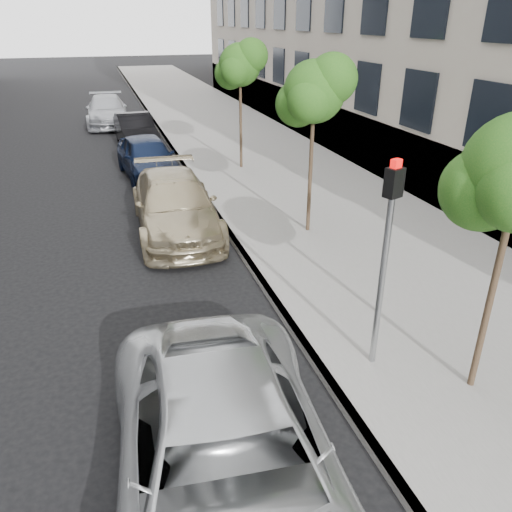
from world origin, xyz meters
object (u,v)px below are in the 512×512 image
minivan (229,468)px  sedan_blue (147,157)px  suv (175,205)px  sedan_black (136,130)px  sedan_rear (107,111)px  tree_far (241,65)px  signal_pole (386,245)px  tree_mid (315,91)px

minivan → sedan_blue: 14.12m
suv → sedan_black: suv is taller
minivan → sedan_rear: 24.65m
minivan → sedan_blue: bearing=92.3°
suv → sedan_rear: size_ratio=1.00×
tree_far → signal_pole: 12.19m
tree_mid → sedan_blue: 8.04m
minivan → sedan_black: minivan is taller
tree_mid → tree_far: 6.50m
tree_mid → minivan: size_ratio=0.80×
sedan_black → minivan: bearing=-95.9°
tree_mid → sedan_black: bearing=106.3°
sedan_blue → sedan_black: 5.13m
tree_far → suv: size_ratio=0.88×
suv → sedan_blue: size_ratio=1.18×
tree_mid → sedan_black: tree_mid is taller
signal_pole → sedan_black: size_ratio=0.80×
tree_far → sedan_black: (-3.44, 5.26, -3.07)m
signal_pole → sedan_blue: size_ratio=0.78×
sedan_blue → sedan_black: size_ratio=1.03×
sedan_blue → tree_far: bearing=-7.7°
sedan_rear → sedan_black: bearing=-77.4°
signal_pole → minivan: bearing=-166.4°
tree_far → sedan_blue: tree_far is taller
tree_far → suv: tree_far is taller
tree_mid → minivan: 9.02m
tree_far → sedan_rear: 11.95m
tree_far → minivan: tree_far is taller
sedan_blue → minivan: bearing=-98.2°
tree_far → sedan_black: 6.99m
sedan_black → sedan_rear: (-1.02, 5.41, 0.05)m
tree_mid → suv: bearing=158.7°
minivan → sedan_blue: size_ratio=1.27×
sedan_blue → sedan_black: bearing=84.0°
sedan_black → tree_far: bearing=-60.7°
tree_far → tree_mid: bearing=-90.0°
suv → minivan: bearing=-93.1°
tree_far → sedan_rear: tree_far is taller
tree_far → signal_pole: size_ratio=1.34×
suv → sedan_blue: 5.34m
minivan → sedan_rear: (-0.35, 24.65, -0.02)m
minivan → sedan_black: 19.25m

